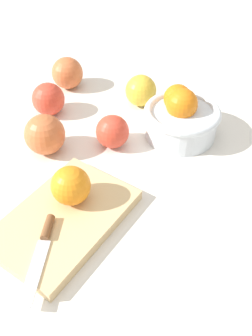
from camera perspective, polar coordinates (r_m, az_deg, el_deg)
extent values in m
plane|color=silver|center=(0.75, -6.84, 0.40)|extent=(2.40, 2.40, 0.00)
cylinder|color=silver|center=(0.82, 8.46, 6.76)|extent=(0.15, 0.15, 0.06)
torus|color=silver|center=(0.80, 8.68, 8.47)|extent=(0.16, 0.16, 0.02)
sphere|color=orange|center=(0.80, 8.58, 9.70)|extent=(0.07, 0.07, 0.07)
sphere|color=orange|center=(0.82, 7.93, 10.57)|extent=(0.06, 0.06, 0.06)
cube|color=#DBB77F|center=(0.65, -9.48, -7.74)|extent=(0.25, 0.17, 0.02)
sphere|color=orange|center=(0.64, -8.49, -2.69)|extent=(0.07, 0.07, 0.07)
cube|color=silver|center=(0.58, -13.79, -15.20)|extent=(0.11, 0.07, 0.00)
cylinder|color=brown|center=(0.62, -11.95, -8.92)|extent=(0.05, 0.03, 0.01)
sphere|color=#CC6638|center=(0.77, -12.58, 4.89)|extent=(0.08, 0.08, 0.08)
sphere|color=#D6422D|center=(0.78, -2.09, 5.61)|extent=(0.07, 0.07, 0.07)
sphere|color=#D6422D|center=(0.89, -11.85, 10.32)|extent=(0.08, 0.08, 0.08)
sphere|color=gold|center=(0.90, 2.30, 11.80)|extent=(0.07, 0.07, 0.07)
sphere|color=#CC6638|center=(0.98, -9.00, 14.22)|extent=(0.08, 0.08, 0.08)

